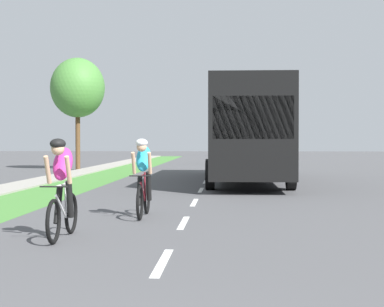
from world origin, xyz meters
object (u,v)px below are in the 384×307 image
Objects in this scene: pickup_blue at (233,147)px; cyclist_trailing at (143,177)px; suv_dark_green at (244,149)px; bus_black at (247,128)px; cyclist_lead at (62,187)px; street_tree_near at (78,88)px; sedan_white at (237,149)px.

cyclist_trailing is at bearing -92.57° from pickup_blue.
suv_dark_green is at bearing 84.37° from cyclist_trailing.
pickup_blue is at bearing 90.30° from bus_black.
cyclist_lead is 13.84m from bus_black.
street_tree_near is at bearing -134.91° from suv_dark_green.
cyclist_trailing is at bearing -72.43° from street_tree_near.
street_tree_near is (-8.22, -30.05, 3.39)m from pickup_blue.
cyclist_lead and cyclist_trailing have the same top height.
suv_dark_green is 12.82m from street_tree_near.
pickup_blue is at bearing 87.43° from cyclist_trailing.
bus_black is 2.70× the size of sedan_white.
cyclist_trailing is at bearing -93.52° from sedan_white.
bus_black reaches higher than suv_dark_green.
cyclist_trailing is 0.40× the size of sedan_white.
bus_black is 29.67m from sedan_white.
pickup_blue is (3.10, 51.83, 0.02)m from cyclist_lead.
cyclist_trailing is 0.30× the size of street_tree_near.
pickup_blue reaches higher than cyclist_lead.
suv_dark_green is 0.82× the size of street_tree_near.
suv_dark_green is at bearing 45.09° from street_tree_near.
sedan_white is at bearing 89.85° from bus_black.
street_tree_near reaches higher than cyclist_trailing.
bus_black is 17.20m from suv_dark_green.
cyclist_trailing is 27.91m from suv_dark_green.
sedan_white is at bearing 86.48° from cyclist_trailing.
sedan_white is (-0.26, 12.48, -0.18)m from suv_dark_green.
suv_dark_green is at bearing -88.79° from sedan_white.
cyclist_lead is 43.17m from sedan_white.
cyclist_lead is 30.77m from suv_dark_green.
street_tree_near is at bearing 103.23° from cyclist_lead.
pickup_blue is at bearing 91.80° from sedan_white.
cyclist_lead is 0.37× the size of suv_dark_green.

